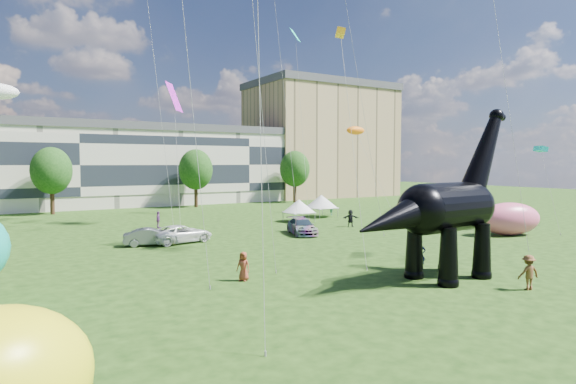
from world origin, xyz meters
TOP-DOWN VIEW (x-y plane):
  - ground at (0.00, 0.00)m, footprint 220.00×220.00m
  - terrace_row at (-8.00, 62.00)m, footprint 78.00×11.00m
  - apartment_block at (40.00, 65.00)m, footprint 28.00×18.00m
  - tree_mid_left at (-12.00, 53.00)m, footprint 5.20×5.20m
  - tree_mid_right at (8.00, 53.00)m, footprint 5.20×5.20m
  - tree_far_right at (26.00, 53.00)m, footprint 5.20×5.20m
  - dinosaur_sculpture at (3.81, 1.57)m, footprint 13.07×3.83m
  - car_grey at (-7.56, 21.91)m, footprint 4.63×2.68m
  - car_white at (-4.97, 22.06)m, footprint 5.84×3.50m
  - car_dark at (6.47, 20.71)m, footprint 3.64×5.61m
  - gazebo_near at (11.68, 29.36)m, footprint 3.79×3.79m
  - gazebo_far at (16.68, 31.92)m, footprint 4.32×4.32m
  - inflatable_pink at (22.82, 10.07)m, footprint 6.89×5.10m
  - visitors at (-0.51, 15.14)m, footprint 47.99×36.30m

SIDE VIEW (x-z plane):
  - ground at x=0.00m, z-range 0.00..0.00m
  - car_grey at x=-7.56m, z-range 0.00..1.44m
  - car_dark at x=6.47m, z-range 0.00..1.51m
  - car_white at x=-4.97m, z-range 0.00..1.52m
  - visitors at x=-0.51m, z-range -0.05..1.83m
  - inflatable_pink at x=22.82m, z-range 0.00..3.10m
  - gazebo_near at x=11.68m, z-range 0.52..3.09m
  - gazebo_far at x=16.68m, z-range 0.57..3.36m
  - dinosaur_sculpture at x=3.81m, z-range -1.30..9.35m
  - terrace_row at x=-8.00m, z-range 0.00..12.00m
  - tree_mid_left at x=-12.00m, z-range 1.57..11.01m
  - tree_mid_right at x=8.00m, z-range 1.57..11.01m
  - tree_far_right at x=26.00m, z-range 1.57..11.01m
  - apartment_block at x=40.00m, z-range 0.00..22.00m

